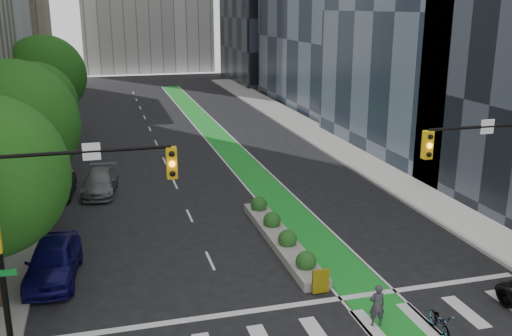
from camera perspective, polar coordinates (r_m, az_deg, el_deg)
ground at (r=21.82m, az=5.20°, el=-14.95°), size 160.00×160.00×0.00m
sidewalk_left at (r=44.19m, az=-21.35°, el=0.24°), size 3.60×90.00×0.15m
sidewalk_right at (r=47.67m, az=8.05°, el=2.28°), size 3.60×90.00×0.15m
bike_lane_paint at (r=49.74m, az=-3.62°, el=2.89°), size 2.20×70.00×0.01m
tree_mid at (r=30.30m, az=-23.13°, el=3.97°), size 6.40×6.40×8.78m
tree_midfar at (r=40.19m, az=-21.30°, el=5.91°), size 5.60×5.60×7.76m
tree_far at (r=49.96m, az=-20.34°, el=8.63°), size 6.60×6.60×9.00m
signal_left at (r=19.14m, az=-20.23°, el=-4.62°), size 6.14×0.51×7.20m
median_planter at (r=27.95m, az=2.49°, el=-6.84°), size 1.20×10.26×1.10m
bicycle at (r=21.80m, az=17.91°, el=-14.43°), size 0.84×1.74×0.88m
cyclist at (r=21.49m, az=12.01°, el=-13.29°), size 0.64×0.46×1.62m
parked_car_left_near at (r=25.73m, az=-19.63°, el=-8.72°), size 2.44×5.15×1.70m
parked_car_left_mid at (r=36.65m, az=-18.94°, el=-1.64°), size 1.74×4.17×1.34m
parked_car_left_far at (r=36.48m, az=-15.35°, el=-1.38°), size 2.50×4.95×1.38m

